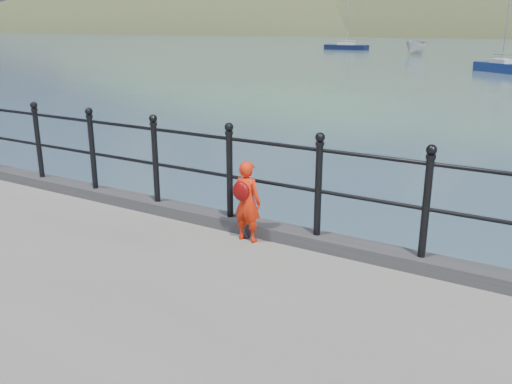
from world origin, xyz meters
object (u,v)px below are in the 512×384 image
Objects in this scene: child at (247,201)px; launch_white at (416,48)px; sailboat_port at (501,68)px; sailboat_left at (346,47)px; railing at (272,171)px.

launch_white is (-14.93, 61.85, -0.63)m from child.
sailboat_port is (-2.59, 40.55, -1.16)m from child.
child is 76.27m from sailboat_left.
sailboat_left is 1.32× the size of sailboat_port.
railing is at bearing -68.69° from launch_white.
railing reaches higher than launch_white.
child is 0.14× the size of sailboat_port.
sailboat_port reaches higher than child.
launch_white is at bearing 103.79° from railing.
launch_white is 24.63m from sailboat_port.
railing is at bearing -46.61° from sailboat_port.
railing is 0.46m from child.
sailboat_left reaches higher than railing.
sailboat_port is (24.96, -30.56, 0.00)m from sailboat_left.
child is 0.11× the size of sailboat_left.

